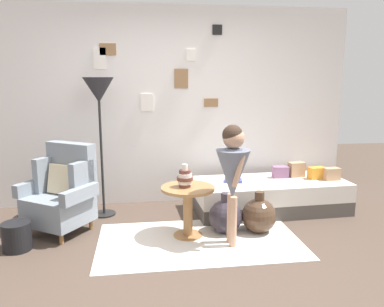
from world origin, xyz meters
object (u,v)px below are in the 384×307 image
Objects in this scene: book_on_daybed at (233,181)px; demijohn_near at (225,216)px; armchair at (63,193)px; side_table at (188,201)px; demijohn_far at (259,215)px; vase_striped at (185,178)px; floor_lamp at (99,97)px; person_child at (233,169)px; magazine_basket at (17,236)px; daybed at (270,196)px.

book_on_daybed is 0.71m from demijohn_near.
armchair is 1.71× the size of side_table.
armchair is at bearing 170.67° from demijohn_far.
armchair is at bearing 164.82° from vase_striped.
armchair is 1.18m from floor_lamp.
side_table is 0.81m from demijohn_far.
demijohn_near is 0.97× the size of demijohn_far.
person_child is 5.61× the size of book_on_daybed.
demijohn_far is (0.13, -0.67, -0.22)m from book_on_daybed.
vase_striped is at bearing -41.32° from floor_lamp.
floor_lamp is 1.92m from book_on_daybed.
demijohn_far is at bearing -9.33° from armchair.
floor_lamp is at bearing 175.22° from book_on_daybed.
person_child is (0.44, -0.28, 0.15)m from vase_striped.
demijohn_far is at bearing 2.15° from magazine_basket.
demijohn_near is (0.01, 0.32, -0.61)m from person_child.
person_child is at bearing -127.90° from daybed.
vase_striped is 0.65m from demijohn_near.
demijohn_near is at bearing 173.51° from demijohn_far.
side_table reaches higher than daybed.
demijohn_near is (-0.73, -0.62, -0.01)m from daybed.
demijohn_far is (0.79, 0.01, -0.20)m from side_table.
vase_striped is 0.99m from book_on_daybed.
magazine_basket is (-1.68, -0.09, -0.51)m from vase_striped.
side_table is at bearing -173.58° from demijohn_near.
book_on_daybed is 0.49× the size of demijohn_near.
armchair is 1.81m from demijohn_near.
daybed is at bearing 52.10° from person_child.
vase_striped is 1.76m from magazine_basket.
vase_striped is (-1.17, -0.67, 0.45)m from daybed.
daybed is 1.57× the size of person_child.
person_child reaches higher than daybed.
vase_striped is 1.11× the size of book_on_daybed.
magazine_basket is at bearing -177.04° from side_table.
person_child is 2.74× the size of demijohn_near.
vase_striped is at bearing 2.98° from magazine_basket.
armchair is at bearing -170.96° from book_on_daybed.
daybed is at bearing -3.86° from floor_lamp.
demijohn_far reaches higher than book_on_daybed.
demijohn_near is 0.37m from demijohn_far.
book_on_daybed reaches higher than daybed.
floor_lamp is at bearing 176.14° from daybed.
demijohn_far reaches higher than daybed.
demijohn_near is at bearing 6.42° from side_table.
demijohn_far is (2.13, -0.35, -0.24)m from armchair.
demijohn_near is at bearing 3.64° from magazine_basket.
daybed is 4.29× the size of demijohn_near.
book_on_daybed is (-0.49, 0.01, 0.22)m from daybed.
side_table is 2.32× the size of vase_striped.
book_on_daybed reaches higher than magazine_basket.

